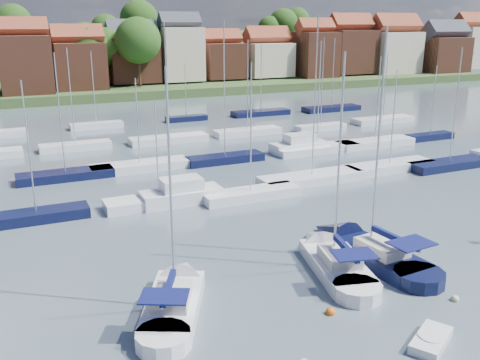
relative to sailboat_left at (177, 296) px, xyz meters
name	(u,v)px	position (x,y,z in m)	size (l,w,h in m)	color
ground	(172,149)	(10.94, 36.09, -0.36)	(260.00, 260.00, 0.00)	#485961
sailboat_left	(177,296)	(0.00, 0.00, 0.00)	(7.04, 10.53, 14.17)	white
sailboat_centre	(330,258)	(10.59, 0.66, 0.00)	(5.34, 11.12, 14.66)	white
sailboat_navy	(361,248)	(13.39, 1.11, -0.01)	(4.08, 11.91, 16.18)	black
tender	(431,340)	(9.99, -9.11, -0.12)	(3.18, 2.62, 0.63)	white
buoy_c	(330,314)	(7.14, -4.68, -0.36)	(0.54, 0.54, 0.54)	#D85914
buoy_d	(455,301)	(14.33, -6.37, -0.36)	(0.47, 0.47, 0.47)	beige
buoy_e	(343,241)	(13.49, 3.29, -0.36)	(0.50, 0.50, 0.50)	#D85914
marina_field	(200,152)	(12.85, 31.24, 0.07)	(79.62, 41.41, 15.93)	white
far_shore_town	(78,61)	(13.17, 128.76, 4.25)	(212.46, 90.00, 22.27)	#43562B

